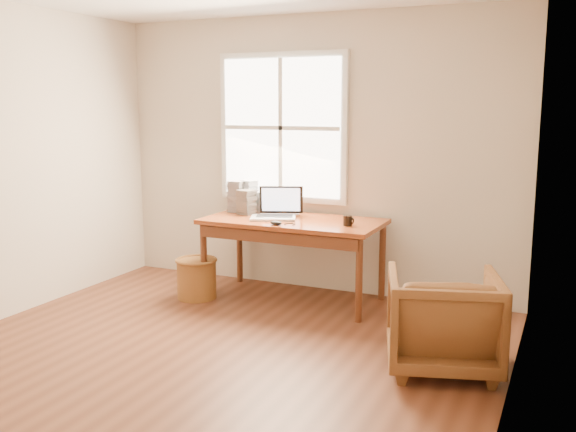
% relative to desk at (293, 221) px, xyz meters
% --- Properties ---
extents(room_shell, '(4.04, 4.54, 2.64)m').
position_rel_desk_xyz_m(room_shell, '(-0.02, -1.64, 0.59)').
color(room_shell, brown).
rests_on(room_shell, ground).
extents(desk, '(1.60, 0.80, 0.04)m').
position_rel_desk_xyz_m(desk, '(0.00, 0.00, 0.00)').
color(desk, brown).
rests_on(desk, room_shell).
extents(armchair, '(0.91, 0.92, 0.68)m').
position_rel_desk_xyz_m(armchair, '(1.55, -1.01, -0.39)').
color(armchair, brown).
rests_on(armchair, room_shell).
extents(wicker_stool, '(0.40, 0.40, 0.36)m').
position_rel_desk_xyz_m(wicker_stool, '(-0.83, -0.32, -0.55)').
color(wicker_stool, brown).
rests_on(wicker_stool, room_shell).
extents(laptop, '(0.53, 0.54, 0.30)m').
position_rel_desk_xyz_m(laptop, '(-0.17, -0.06, 0.17)').
color(laptop, '#B8B9BF').
rests_on(laptop, desk).
extents(mouse, '(0.12, 0.08, 0.04)m').
position_rel_desk_xyz_m(mouse, '(-0.02, -0.31, 0.04)').
color(mouse, black).
rests_on(mouse, desk).
extents(coffee_mug, '(0.09, 0.09, 0.09)m').
position_rel_desk_xyz_m(coffee_mug, '(0.55, -0.09, 0.06)').
color(coffee_mug, black).
rests_on(coffee_mug, desk).
extents(cd_stack_a, '(0.18, 0.17, 0.30)m').
position_rel_desk_xyz_m(cd_stack_a, '(-0.59, 0.24, 0.17)').
color(cd_stack_a, '#B3B8BF').
rests_on(cd_stack_a, desk).
extents(cd_stack_b, '(0.18, 0.16, 0.23)m').
position_rel_desk_xyz_m(cd_stack_b, '(-0.52, 0.07, 0.13)').
color(cd_stack_b, '#28282D').
rests_on(cd_stack_b, desk).
extents(cd_stack_c, '(0.14, 0.12, 0.30)m').
position_rel_desk_xyz_m(cd_stack_c, '(-0.66, 0.15, 0.17)').
color(cd_stack_c, '#A9A9B7').
rests_on(cd_stack_c, desk).
extents(cd_stack_d, '(0.18, 0.16, 0.20)m').
position_rel_desk_xyz_m(cd_stack_d, '(-0.39, 0.23, 0.12)').
color(cd_stack_d, '#B3B8BF').
rests_on(cd_stack_d, desk).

